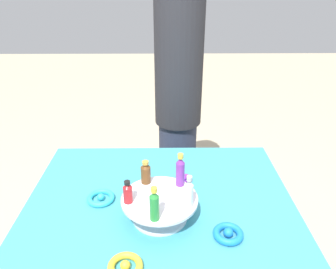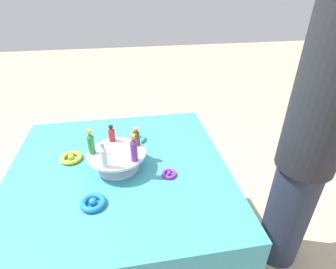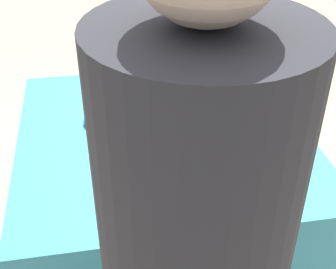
# 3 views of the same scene
# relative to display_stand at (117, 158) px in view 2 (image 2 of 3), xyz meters

# --- Properties ---
(ground_plane) EXTENTS (12.00, 12.00, 0.00)m
(ground_plane) POSITION_rel_display_stand_xyz_m (0.00, 0.00, -0.80)
(ground_plane) COLOR tan
(party_table) EXTENTS (1.07, 1.07, 0.75)m
(party_table) POSITION_rel_display_stand_xyz_m (0.00, 0.00, -0.43)
(party_table) COLOR teal
(party_table) RESTS_ON ground_plane
(display_stand) EXTENTS (0.28, 0.28, 0.09)m
(display_stand) POSITION_rel_display_stand_xyz_m (0.00, 0.00, 0.00)
(display_stand) COLOR silver
(display_stand) RESTS_ON party_table
(bottle_clear) EXTENTS (0.03, 0.03, 0.13)m
(bottle_clear) POSITION_rel_display_stand_xyz_m (0.10, -0.05, 0.09)
(bottle_clear) COLOR silver
(bottle_clear) RESTS_ON display_stand
(bottle_purple) EXTENTS (0.03, 0.03, 0.14)m
(bottle_purple) POSITION_rel_display_stand_xyz_m (0.08, 0.08, 0.10)
(bottle_purple) COLOR #702D93
(bottle_purple) RESTS_ON display_stand
(bottle_brown) EXTENTS (0.04, 0.04, 0.10)m
(bottle_brown) POSITION_rel_display_stand_xyz_m (-0.05, 0.10, 0.08)
(bottle_brown) COLOR brown
(bottle_brown) RESTS_ON display_stand
(bottle_red) EXTENTS (0.03, 0.03, 0.09)m
(bottle_red) POSITION_rel_display_stand_xyz_m (-0.11, -0.02, 0.08)
(bottle_red) COLOR #B21E23
(bottle_red) RESTS_ON display_stand
(bottle_green) EXTENTS (0.03, 0.03, 0.13)m
(bottle_green) POSITION_rel_display_stand_xyz_m (-0.01, -0.11, 0.09)
(bottle_green) COLOR #288438
(bottle_green) RESTS_ON display_stand
(ribbon_bow_gold) EXTENTS (0.11, 0.11, 0.03)m
(ribbon_bow_gold) POSITION_rel_display_stand_xyz_m (-0.10, -0.24, -0.04)
(ribbon_bow_gold) COLOR gold
(ribbon_bow_gold) RESTS_ON party_table
(ribbon_bow_blue) EXTENTS (0.11, 0.11, 0.03)m
(ribbon_bow_blue) POSITION_rel_display_stand_xyz_m (0.24, -0.10, -0.04)
(ribbon_bow_blue) COLOR blue
(ribbon_bow_blue) RESTS_ON party_table
(ribbon_bow_purple) EXTENTS (0.07, 0.07, 0.02)m
(ribbon_bow_purple) POSITION_rel_display_stand_xyz_m (0.10, 0.24, -0.04)
(ribbon_bow_purple) COLOR purple
(ribbon_bow_purple) RESTS_ON party_table
(ribbon_bow_teal) EXTENTS (0.11, 0.11, 0.03)m
(ribbon_bow_teal) POSITION_rel_display_stand_xyz_m (-0.24, 0.10, -0.04)
(ribbon_bow_teal) COLOR #2DB7CC
(ribbon_bow_teal) RESTS_ON party_table
(person_figure) EXTENTS (0.29, 0.29, 1.70)m
(person_figure) POSITION_rel_display_stand_xyz_m (0.11, 0.95, 0.06)
(person_figure) COLOR #282D42
(person_figure) RESTS_ON ground_plane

